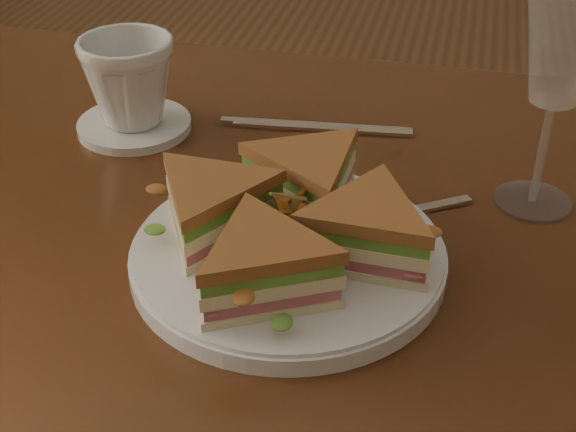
{
  "coord_description": "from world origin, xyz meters",
  "views": [
    {
      "loc": [
        0.15,
        -0.59,
        1.17
      ],
      "look_at": [
        0.03,
        -0.05,
        0.8
      ],
      "focal_mm": 50.0,
      "sensor_mm": 36.0,
      "label": 1
    }
  ],
  "objects_px": {
    "saucer": "(135,125)",
    "plate": "(288,257)",
    "sandwich_wedges": "(288,221)",
    "coffee_cup": "(129,81)",
    "table": "(274,308)",
    "wine_glass": "(564,46)",
    "knife": "(309,127)",
    "spoon": "(338,225)"
  },
  "relations": [
    {
      "from": "sandwich_wedges",
      "to": "spoon",
      "type": "xyz_separation_m",
      "value": [
        0.03,
        0.06,
        -0.04
      ]
    },
    {
      "from": "sandwich_wedges",
      "to": "knife",
      "type": "relative_size",
      "value": 1.24
    },
    {
      "from": "table",
      "to": "knife",
      "type": "relative_size",
      "value": 5.58
    },
    {
      "from": "sandwich_wedges",
      "to": "knife",
      "type": "distance_m",
      "value": 0.25
    },
    {
      "from": "wine_glass",
      "to": "saucer",
      "type": "height_order",
      "value": "wine_glass"
    },
    {
      "from": "table",
      "to": "wine_glass",
      "type": "xyz_separation_m",
      "value": [
        0.23,
        0.09,
        0.26
      ]
    },
    {
      "from": "wine_glass",
      "to": "saucer",
      "type": "distance_m",
      "value": 0.46
    },
    {
      "from": "saucer",
      "to": "plate",
      "type": "bearing_deg",
      "value": -42.22
    },
    {
      "from": "sandwich_wedges",
      "to": "wine_glass",
      "type": "distance_m",
      "value": 0.28
    },
    {
      "from": "wine_glass",
      "to": "saucer",
      "type": "xyz_separation_m",
      "value": [
        -0.43,
        0.06,
        -0.15
      ]
    },
    {
      "from": "coffee_cup",
      "to": "wine_glass",
      "type": "bearing_deg",
      "value": 9.85
    },
    {
      "from": "sandwich_wedges",
      "to": "knife",
      "type": "height_order",
      "value": "sandwich_wedges"
    },
    {
      "from": "spoon",
      "to": "wine_glass",
      "type": "xyz_separation_m",
      "value": [
        0.17,
        0.08,
        0.16
      ]
    },
    {
      "from": "knife",
      "to": "wine_glass",
      "type": "xyz_separation_m",
      "value": [
        0.24,
        -0.1,
        0.16
      ]
    },
    {
      "from": "table",
      "to": "plate",
      "type": "bearing_deg",
      "value": -63.07
    },
    {
      "from": "table",
      "to": "coffee_cup",
      "type": "distance_m",
      "value": 0.29
    },
    {
      "from": "knife",
      "to": "wine_glass",
      "type": "height_order",
      "value": "wine_glass"
    },
    {
      "from": "sandwich_wedges",
      "to": "spoon",
      "type": "bearing_deg",
      "value": 62.49
    },
    {
      "from": "sandwich_wedges",
      "to": "wine_glass",
      "type": "height_order",
      "value": "wine_glass"
    },
    {
      "from": "saucer",
      "to": "coffee_cup",
      "type": "bearing_deg",
      "value": 0.0
    },
    {
      "from": "table",
      "to": "sandwich_wedges",
      "type": "bearing_deg",
      "value": -63.07
    },
    {
      "from": "spoon",
      "to": "coffee_cup",
      "type": "xyz_separation_m",
      "value": [
        -0.25,
        0.14,
        0.05
      ]
    },
    {
      "from": "plate",
      "to": "sandwich_wedges",
      "type": "relative_size",
      "value": 1.01
    },
    {
      "from": "table",
      "to": "sandwich_wedges",
      "type": "distance_m",
      "value": 0.16
    },
    {
      "from": "plate",
      "to": "knife",
      "type": "relative_size",
      "value": 1.25
    },
    {
      "from": "plate",
      "to": "sandwich_wedges",
      "type": "distance_m",
      "value": 0.04
    },
    {
      "from": "plate",
      "to": "saucer",
      "type": "height_order",
      "value": "plate"
    },
    {
      "from": "table",
      "to": "coffee_cup",
      "type": "bearing_deg",
      "value": 142.76
    },
    {
      "from": "spoon",
      "to": "knife",
      "type": "relative_size",
      "value": 0.75
    },
    {
      "from": "plate",
      "to": "coffee_cup",
      "type": "distance_m",
      "value": 0.3
    },
    {
      "from": "table",
      "to": "wine_glass",
      "type": "bearing_deg",
      "value": 21.7
    },
    {
      "from": "plate",
      "to": "coffee_cup",
      "type": "bearing_deg",
      "value": 137.78
    },
    {
      "from": "spoon",
      "to": "plate",
      "type": "bearing_deg",
      "value": -150.21
    },
    {
      "from": "plate",
      "to": "saucer",
      "type": "bearing_deg",
      "value": 137.78
    },
    {
      "from": "sandwich_wedges",
      "to": "saucer",
      "type": "xyz_separation_m",
      "value": [
        -0.22,
        0.2,
        -0.04
      ]
    },
    {
      "from": "knife",
      "to": "wine_glass",
      "type": "relative_size",
      "value": 0.97
    },
    {
      "from": "plate",
      "to": "wine_glass",
      "type": "bearing_deg",
      "value": 35.33
    },
    {
      "from": "wine_glass",
      "to": "sandwich_wedges",
      "type": "bearing_deg",
      "value": -144.67
    },
    {
      "from": "wine_glass",
      "to": "coffee_cup",
      "type": "relative_size",
      "value": 2.17
    },
    {
      "from": "table",
      "to": "plate",
      "type": "distance_m",
      "value": 0.12
    },
    {
      "from": "sandwich_wedges",
      "to": "coffee_cup",
      "type": "height_order",
      "value": "coffee_cup"
    },
    {
      "from": "table",
      "to": "coffee_cup",
      "type": "relative_size",
      "value": 11.68
    }
  ]
}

